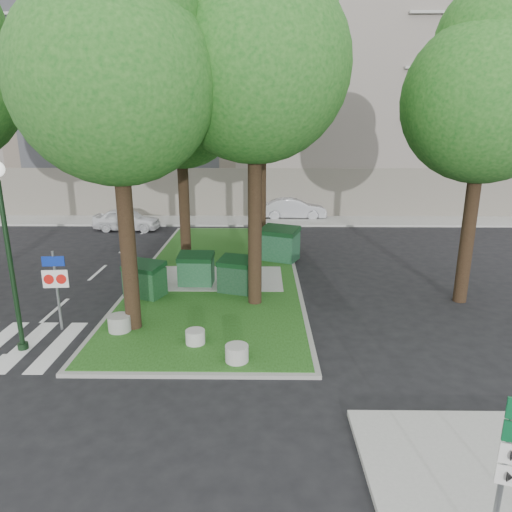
{
  "coord_description": "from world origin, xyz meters",
  "views": [
    {
      "loc": [
        2.22,
        -9.7,
        5.74
      ],
      "look_at": [
        2.05,
        3.5,
        2.0
      ],
      "focal_mm": 32.0,
      "sensor_mm": 36.0,
      "label": 1
    }
  ],
  "objects_px": {
    "dumpster_a": "(145,279)",
    "bollard_right": "(237,353)",
    "street_lamp": "(6,236)",
    "bollard_left": "(119,323)",
    "traffic_sign_pole": "(56,280)",
    "car_silver": "(293,208)",
    "tree_median_near_left": "(117,62)",
    "tree_median_mid": "(182,94)",
    "tree_street_right": "(489,84)",
    "tree_median_far": "(264,67)",
    "litter_bin": "(281,237)",
    "car_white": "(127,219)",
    "dumpster_c": "(238,275)",
    "tree_median_near_right": "(258,46)",
    "dumpster_d": "(280,244)",
    "bollard_mid": "(195,337)",
    "dumpster_b": "(196,269)"
  },
  "relations": [
    {
      "from": "dumpster_a",
      "to": "bollard_right",
      "type": "relative_size",
      "value": 2.66
    },
    {
      "from": "dumpster_a",
      "to": "street_lamp",
      "type": "relative_size",
      "value": 0.31
    },
    {
      "from": "bollard_left",
      "to": "street_lamp",
      "type": "distance_m",
      "value": 3.75
    },
    {
      "from": "dumpster_a",
      "to": "traffic_sign_pole",
      "type": "height_order",
      "value": "traffic_sign_pole"
    },
    {
      "from": "bollard_right",
      "to": "street_lamp",
      "type": "bearing_deg",
      "value": 172.32
    },
    {
      "from": "car_silver",
      "to": "tree_median_near_left",
      "type": "bearing_deg",
      "value": 160.75
    },
    {
      "from": "tree_median_mid",
      "to": "street_lamp",
      "type": "distance_m",
      "value": 9.25
    },
    {
      "from": "tree_street_right",
      "to": "street_lamp",
      "type": "distance_m",
      "value": 14.31
    },
    {
      "from": "bollard_left",
      "to": "street_lamp",
      "type": "relative_size",
      "value": 0.13
    },
    {
      "from": "tree_median_far",
      "to": "tree_median_near_left",
      "type": "bearing_deg",
      "value": -111.28
    },
    {
      "from": "tree_median_near_left",
      "to": "bollard_right",
      "type": "height_order",
      "value": "tree_median_near_left"
    },
    {
      "from": "tree_street_right",
      "to": "litter_bin",
      "type": "relative_size",
      "value": 13.94
    },
    {
      "from": "tree_median_mid",
      "to": "bollard_right",
      "type": "height_order",
      "value": "tree_median_mid"
    },
    {
      "from": "dumpster_a",
      "to": "car_white",
      "type": "relative_size",
      "value": 0.41
    },
    {
      "from": "dumpster_c",
      "to": "tree_median_near_left",
      "type": "bearing_deg",
      "value": -115.5
    },
    {
      "from": "dumpster_a",
      "to": "bollard_right",
      "type": "distance_m",
      "value": 5.71
    },
    {
      "from": "litter_bin",
      "to": "tree_median_near_right",
      "type": "bearing_deg",
      "value": -98.16
    },
    {
      "from": "bollard_left",
      "to": "street_lamp",
      "type": "bearing_deg",
      "value": -158.03
    },
    {
      "from": "tree_street_right",
      "to": "dumpster_c",
      "type": "bearing_deg",
      "value": 176.13
    },
    {
      "from": "tree_median_mid",
      "to": "dumpster_c",
      "type": "height_order",
      "value": "tree_median_mid"
    },
    {
      "from": "dumpster_a",
      "to": "dumpster_d",
      "type": "distance_m",
      "value": 6.6
    },
    {
      "from": "dumpster_a",
      "to": "bollard_mid",
      "type": "relative_size",
      "value": 2.96
    },
    {
      "from": "dumpster_a",
      "to": "bollard_left",
      "type": "bearing_deg",
      "value": -68.97
    },
    {
      "from": "dumpster_d",
      "to": "car_silver",
      "type": "relative_size",
      "value": 0.46
    },
    {
      "from": "car_white",
      "to": "dumpster_d",
      "type": "bearing_deg",
      "value": -123.49
    },
    {
      "from": "tree_median_mid",
      "to": "car_white",
      "type": "xyz_separation_m",
      "value": [
        -4.62,
        6.88,
        -6.34
      ]
    },
    {
      "from": "tree_median_mid",
      "to": "bollard_mid",
      "type": "relative_size",
      "value": 19.08
    },
    {
      "from": "tree_median_mid",
      "to": "bollard_right",
      "type": "bearing_deg",
      "value": -73.53
    },
    {
      "from": "tree_median_near_left",
      "to": "dumpster_c",
      "type": "bearing_deg",
      "value": 47.01
    },
    {
      "from": "bollard_mid",
      "to": "car_white",
      "type": "bearing_deg",
      "value": 112.45
    },
    {
      "from": "dumpster_d",
      "to": "traffic_sign_pole",
      "type": "relative_size",
      "value": 0.8
    },
    {
      "from": "dumpster_b",
      "to": "car_silver",
      "type": "distance_m",
      "value": 13.92
    },
    {
      "from": "bollard_mid",
      "to": "bollard_left",
      "type": "bearing_deg",
      "value": 161.38
    },
    {
      "from": "traffic_sign_pole",
      "to": "tree_median_near_right",
      "type": "bearing_deg",
      "value": 13.86
    },
    {
      "from": "dumpster_d",
      "to": "bollard_mid",
      "type": "bearing_deg",
      "value": -83.62
    },
    {
      "from": "tree_median_far",
      "to": "bollard_left",
      "type": "bearing_deg",
      "value": -112.81
    },
    {
      "from": "tree_median_far",
      "to": "dumpster_c",
      "type": "height_order",
      "value": "tree_median_far"
    },
    {
      "from": "tree_street_right",
      "to": "dumpster_c",
      "type": "distance_m",
      "value": 9.93
    },
    {
      "from": "street_lamp",
      "to": "car_silver",
      "type": "relative_size",
      "value": 1.2
    },
    {
      "from": "tree_street_right",
      "to": "tree_median_near_right",
      "type": "bearing_deg",
      "value": -175.91
    },
    {
      "from": "street_lamp",
      "to": "car_white",
      "type": "height_order",
      "value": "street_lamp"
    },
    {
      "from": "tree_median_mid",
      "to": "bollard_mid",
      "type": "distance_m",
      "value": 10.19
    },
    {
      "from": "tree_median_mid",
      "to": "bollard_mid",
      "type": "bearing_deg",
      "value": -79.88
    },
    {
      "from": "tree_median_mid",
      "to": "litter_bin",
      "type": "bearing_deg",
      "value": 38.3
    },
    {
      "from": "street_lamp",
      "to": "car_silver",
      "type": "bearing_deg",
      "value": 65.13
    },
    {
      "from": "tree_median_near_right",
      "to": "street_lamp",
      "type": "relative_size",
      "value": 2.31
    },
    {
      "from": "dumpster_c",
      "to": "litter_bin",
      "type": "xyz_separation_m",
      "value": [
        1.8,
        6.73,
        -0.24
      ]
    },
    {
      "from": "dumpster_d",
      "to": "tree_street_right",
      "type": "bearing_deg",
      "value": -12.98
    },
    {
      "from": "tree_median_far",
      "to": "tree_street_right",
      "type": "xyz_separation_m",
      "value": [
        6.8,
        -7.0,
        -1.34
      ]
    },
    {
      "from": "tree_street_right",
      "to": "street_lamp",
      "type": "xyz_separation_m",
      "value": [
        -13.26,
        -3.75,
        -3.86
      ]
    }
  ]
}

